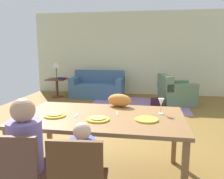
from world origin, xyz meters
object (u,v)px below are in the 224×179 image
plate_near_man (55,115)px  book_upper (62,78)px  person_child (84,175)px  dining_table (101,121)px  side_table (57,85)px  dining_chair_man (19,174)px  couch (98,87)px  armchair (175,93)px  person_man (28,162)px  plate_near_woman (147,119)px  wine_glass (161,103)px  plate_near_child (98,119)px  table_lamp (56,65)px  book_lower (63,78)px  handbag (157,103)px  cat (119,100)px

plate_near_man → book_upper: size_ratio=1.14×
person_child → book_upper: 5.45m
dining_table → side_table: bearing=118.9°
dining_chair_man → couch: dining_chair_man is taller
armchair → person_man: bearing=-110.8°
plate_near_woman → book_upper: 5.13m
side_table → book_upper: (0.17, -0.02, 0.24)m
wine_glass → book_upper: 4.99m
plate_near_child → book_upper: (-2.19, 4.44, -0.15)m
book_upper → plate_near_child: bearing=-63.8°
book_upper → dining_chair_man: bearing=-72.0°
dining_table → side_table: dining_table is taller
couch → table_lamp: (-1.26, -0.26, 0.70)m
wine_glass → armchair: wine_glass is taller
book_lower → plate_near_man: bearing=-69.8°
dining_table → book_lower: bearing=116.5°
person_child → table_lamp: 5.57m
plate_near_man → dining_chair_man: (0.01, -0.79, -0.28)m
wine_glass → side_table: 5.13m
plate_near_child → wine_glass: 0.78m
plate_near_woman → person_child: size_ratio=0.27×
handbag → book_lower: bearing=161.9°
armchair → handbag: (-0.50, -0.49, -0.19)m
book_upper → handbag: book_upper is taller
wine_glass → couch: size_ratio=0.11×
plate_near_child → armchair: 4.25m
table_lamp → book_upper: bearing=-7.4°
handbag → plate_near_man: bearing=-109.6°
plate_near_man → armchair: 4.37m
cat → side_table: bearing=132.8°
wine_glass → book_upper: bearing=125.1°
plate_near_woman → armchair: bearing=79.9°
dining_table → couch: (-1.10, 4.54, -0.39)m
cat → armchair: bearing=82.1°
dining_chair_man → person_child: person_child is taller
cat → armchair: size_ratio=0.31×
side_table → book_lower: (0.21, 0.04, 0.22)m
dining_table → handbag: size_ratio=5.89×
dining_chair_man → book_upper: (-1.68, 5.16, 0.13)m
plate_near_man → plate_near_woman: 1.04m
person_man → couch: (-0.58, 5.27, -0.21)m
person_man → side_table: person_man is taller
dining_table → person_child: bearing=-90.2°
book_lower → handbag: (2.88, -0.94, -0.46)m
side_table → book_upper: book_upper is taller
dining_table → person_child: (-0.00, -0.74, -0.27)m
person_child → handbag: person_child is taller
dining_chair_man → person_child: 0.54m
plate_near_man → plate_near_child: (0.52, -0.06, 0.00)m
dining_table → plate_near_man: plate_near_man is taller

